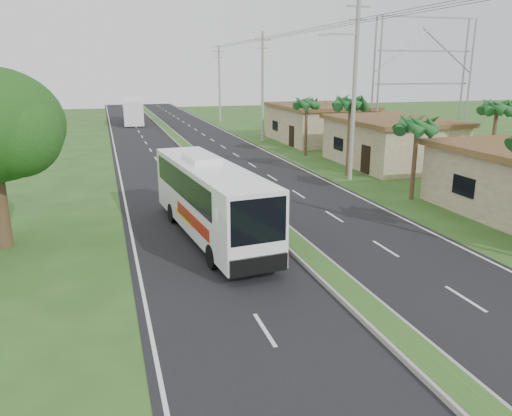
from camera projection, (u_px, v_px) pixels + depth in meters
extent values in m
plane|color=#2B4D1C|center=(371.00, 314.00, 15.55)|extent=(180.00, 180.00, 0.00)
cube|color=black|center=(224.00, 181.00, 33.98)|extent=(14.00, 160.00, 0.02)
cube|color=gray|center=(224.00, 180.00, 33.96)|extent=(1.20, 160.00, 0.17)
cube|color=#2B4D1C|center=(224.00, 178.00, 33.94)|extent=(0.95, 160.00, 0.02)
cube|color=silver|center=(122.00, 188.00, 32.11)|extent=(0.12, 160.00, 0.01)
cube|color=silver|center=(314.00, 175.00, 35.86)|extent=(0.12, 160.00, 0.01)
cube|color=#9D806A|center=(390.00, 144.00, 39.30)|extent=(7.00, 10.00, 3.35)
cube|color=#4E2A1B|center=(392.00, 120.00, 38.80)|extent=(7.60, 10.60, 0.32)
cube|color=#9D806A|center=(318.00, 125.00, 52.18)|extent=(8.00, 11.00, 3.50)
cube|color=#4E2A1B|center=(319.00, 106.00, 51.67)|extent=(8.60, 11.60, 0.32)
cylinder|color=#473321|center=(414.00, 160.00, 28.63)|extent=(0.26, 0.26, 4.60)
cylinder|color=#473321|center=(349.00, 138.00, 34.80)|extent=(0.26, 0.26, 5.40)
cylinder|color=#473321|center=(306.00, 128.00, 43.32)|extent=(0.26, 0.26, 4.80)
cylinder|color=#473321|center=(493.00, 142.00, 33.58)|extent=(0.26, 0.26, 5.20)
sphere|color=#1D3D10|center=(17.00, 134.00, 19.51)|extent=(3.40, 3.40, 3.40)
cylinder|color=gray|center=(354.00, 90.00, 32.91)|extent=(0.28, 0.28, 12.00)
cube|color=gray|center=(359.00, 6.00, 31.51)|extent=(1.60, 0.12, 0.12)
cube|color=gray|center=(358.00, 20.00, 31.72)|extent=(1.20, 0.10, 0.10)
cube|color=gray|center=(340.00, 34.00, 31.63)|extent=(2.40, 0.10, 0.10)
cylinder|color=gray|center=(263.00, 88.00, 51.47)|extent=(0.28, 0.28, 11.00)
cube|color=gray|center=(263.00, 40.00, 50.21)|extent=(1.60, 0.12, 0.12)
cube|color=gray|center=(263.00, 48.00, 50.42)|extent=(1.20, 0.10, 0.10)
cylinder|color=gray|center=(220.00, 85.00, 69.97)|extent=(0.28, 0.28, 10.50)
cube|color=gray|center=(219.00, 51.00, 68.77)|extent=(1.60, 0.12, 0.12)
cube|color=gray|center=(219.00, 57.00, 68.99)|extent=(1.20, 0.10, 0.10)
cylinder|color=gray|center=(378.00, 84.00, 45.89)|extent=(0.18, 0.18, 12.00)
cylinder|color=gray|center=(469.00, 83.00, 48.69)|extent=(0.18, 0.18, 12.00)
cylinder|color=gray|center=(373.00, 84.00, 46.81)|extent=(0.18, 0.18, 12.00)
cylinder|color=gray|center=(462.00, 83.00, 49.61)|extent=(0.18, 0.18, 12.00)
cube|color=gray|center=(422.00, 84.00, 47.75)|extent=(10.00, 0.14, 0.14)
cube|color=gray|center=(425.00, 51.00, 46.94)|extent=(10.00, 0.14, 0.14)
cube|color=gray|center=(428.00, 17.00, 46.13)|extent=(10.00, 0.14, 0.14)
cube|color=white|center=(210.00, 198.00, 22.10)|extent=(3.41, 11.24, 2.90)
cube|color=black|center=(206.00, 181.00, 22.42)|extent=(3.24, 9.04, 1.16)
cube|color=black|center=(258.00, 221.00, 17.11)|extent=(2.08, 0.35, 1.63)
cube|color=#A4210D|center=(218.00, 217.00, 21.27)|extent=(2.83, 5.01, 0.51)
cube|color=yellow|center=(209.00, 214.00, 22.57)|extent=(2.62, 2.99, 0.23)
cube|color=white|center=(202.00, 158.00, 22.66)|extent=(1.51, 2.33, 0.26)
cylinder|color=black|center=(213.00, 257.00, 18.97)|extent=(0.39, 0.98, 0.96)
cylinder|color=black|center=(263.00, 249.00, 19.75)|extent=(0.39, 0.98, 0.96)
cylinder|color=black|center=(173.00, 213.00, 24.71)|extent=(0.39, 0.98, 0.96)
cylinder|color=black|center=(213.00, 209.00, 25.48)|extent=(0.39, 0.98, 0.96)
cube|color=white|center=(134.00, 111.00, 69.75)|extent=(3.21, 11.69, 3.22)
cube|color=black|center=(133.00, 103.00, 69.96)|extent=(3.08, 8.68, 1.09)
cube|color=orange|center=(134.00, 116.00, 68.97)|extent=(2.89, 5.67, 0.35)
cylinder|color=black|center=(126.00, 123.00, 65.37)|extent=(0.36, 0.98, 0.97)
cylinder|color=black|center=(143.00, 123.00, 65.87)|extent=(0.36, 0.98, 0.97)
cylinder|color=black|center=(126.00, 117.00, 73.85)|extent=(0.36, 0.98, 0.97)
cylinder|color=black|center=(142.00, 117.00, 74.34)|extent=(0.36, 0.98, 0.97)
imported|color=black|center=(261.00, 237.00, 21.15)|extent=(1.71, 0.98, 0.99)
imported|color=maroon|center=(261.00, 216.00, 20.90)|extent=(0.75, 0.61, 1.77)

